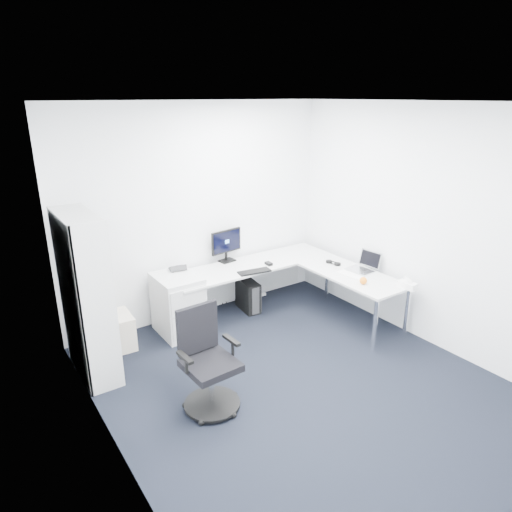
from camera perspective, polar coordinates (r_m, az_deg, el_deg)
ground at (r=4.77m, az=5.88°, el=-15.92°), size 4.20×4.20×0.00m
ceiling at (r=3.89m, az=7.32°, el=18.56°), size 4.20×4.20×0.00m
wall_back at (r=5.81m, az=-7.12°, el=5.37°), size 3.60×0.02×2.70m
wall_left at (r=3.33m, az=-17.87°, el=-6.46°), size 0.02×4.20×2.70m
wall_right at (r=5.44m, az=21.10°, el=3.21°), size 0.02×4.20×2.70m
l_desk at (r=5.85m, az=1.30°, el=-4.94°), size 2.28×1.28×0.67m
drawer_pedestal at (r=5.61m, az=-9.71°, el=-5.98°), size 0.48×0.60×0.74m
bookshelf at (r=4.86m, az=-20.44°, el=-4.81°), size 0.33×0.86×1.71m
task_chair at (r=4.22m, az=-5.70°, el=-13.11°), size 0.57×0.57×0.97m
black_pc_tower at (r=6.16m, az=-1.02°, el=-4.92°), size 0.24×0.44×0.42m
beige_pc_tower at (r=5.53m, az=-16.24°, el=-8.85°), size 0.21×0.43×0.40m
power_strip at (r=6.60m, az=-0.00°, el=-4.99°), size 0.31×0.08×0.04m
monitor at (r=6.00m, az=-3.68°, el=1.33°), size 0.48×0.21×0.44m
black_keyboard at (r=5.68m, az=-0.22°, el=-1.96°), size 0.43×0.21×0.02m
mouse at (r=5.93m, az=1.60°, el=-0.96°), size 0.07×0.11×0.03m
desk_phone at (r=5.66m, az=-9.74°, el=-1.71°), size 0.23×0.23×0.14m
laptop at (r=5.83m, az=12.93°, el=-0.78°), size 0.35×0.34×0.23m
white_keyboard at (r=5.69m, az=11.97°, el=-2.41°), size 0.15×0.41×0.01m
headphones at (r=6.04m, az=9.64°, el=-0.75°), size 0.16×0.22×0.05m
orange_fruit at (r=5.47m, az=13.27°, el=-3.01°), size 0.09×0.09×0.09m
tissue_box at (r=5.49m, az=18.38°, el=-3.48°), size 0.13×0.22×0.07m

